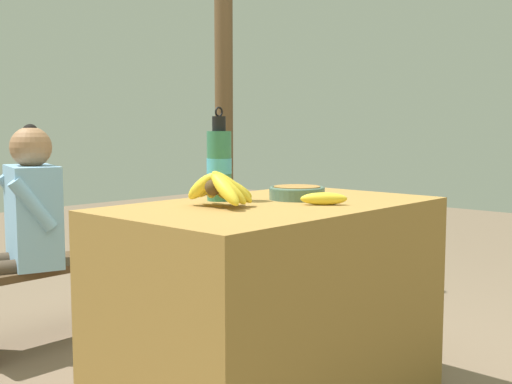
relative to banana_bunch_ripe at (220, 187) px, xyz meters
name	(u,v)px	position (x,y,z in m)	size (l,w,h in m)	color
market_counter	(274,308)	(0.21, -0.07, -0.45)	(1.20, 0.72, 0.76)	olive
banana_bunch_ripe	(220,187)	(0.00, 0.00, 0.00)	(0.19, 0.28, 0.14)	#4C381E
serving_bowl	(297,192)	(0.36, -0.05, -0.04)	(0.21, 0.21, 0.05)	#4C6B5B
water_bottle	(219,164)	(0.13, 0.14, 0.07)	(0.09, 0.09, 0.34)	#337556
loose_banana_front	(324,199)	(0.28, -0.23, -0.04)	(0.14, 0.15, 0.04)	yellow
wooden_bench	(86,269)	(0.23, 1.20, -0.50)	(1.32, 0.32, 0.39)	#4C3823
seated_vendor	(23,223)	(-0.10, 1.18, -0.23)	(0.46, 0.43, 1.04)	#473828
banana_bunch_green	(149,233)	(0.63, 1.20, -0.37)	(0.17, 0.27, 0.13)	#4C381E
support_post_far	(224,98)	(1.41, 1.42, 0.39)	(0.12, 0.12, 2.43)	brown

